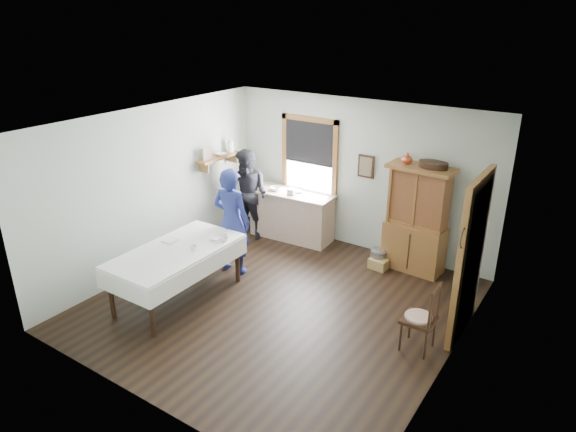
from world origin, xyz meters
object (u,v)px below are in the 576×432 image
(china_hutch, at_px, (416,219))
(figure_dark, at_px, (248,198))
(dining_table, at_px, (178,274))
(wicker_basket, at_px, (378,264))
(work_counter, at_px, (292,215))
(woman_blue, at_px, (232,225))
(spindle_chair, at_px, (419,316))
(pail, at_px, (378,259))

(china_hutch, distance_m, figure_dark, 3.13)
(china_hutch, xyz_separation_m, dining_table, (-2.58, -2.88, -0.49))
(dining_table, distance_m, wicker_basket, 3.33)
(work_counter, height_order, woman_blue, woman_blue)
(spindle_chair, distance_m, wicker_basket, 2.23)
(china_hutch, bearing_deg, woman_blue, -140.97)
(china_hutch, relative_size, woman_blue, 1.08)
(dining_table, xyz_separation_m, pail, (2.07, 2.63, -0.27))
(work_counter, height_order, dining_table, work_counter)
(figure_dark, bearing_deg, woman_blue, -63.97)
(spindle_chair, bearing_deg, wicker_basket, 126.21)
(work_counter, distance_m, spindle_chair, 3.82)
(china_hutch, relative_size, figure_dark, 1.14)
(woman_blue, bearing_deg, spindle_chair, 166.65)
(dining_table, distance_m, pail, 3.36)
(figure_dark, bearing_deg, china_hutch, 8.14)
(dining_table, bearing_deg, china_hutch, 48.08)
(dining_table, height_order, woman_blue, woman_blue)
(pail, height_order, woman_blue, woman_blue)
(work_counter, distance_m, china_hutch, 2.43)
(dining_table, bearing_deg, figure_dark, 102.05)
(china_hutch, xyz_separation_m, spindle_chair, (0.86, -2.07, -0.42))
(spindle_chair, bearing_deg, dining_table, -167.80)
(work_counter, xyz_separation_m, wicker_basket, (1.92, -0.26, -0.37))
(pail, bearing_deg, dining_table, -128.13)
(china_hutch, bearing_deg, spindle_chair, -63.45)
(woman_blue, xyz_separation_m, figure_dark, (-0.63, 1.24, -0.04))
(pail, relative_size, figure_dark, 0.18)
(spindle_chair, height_order, woman_blue, woman_blue)
(spindle_chair, relative_size, woman_blue, 0.58)
(dining_table, height_order, wicker_basket, dining_table)
(wicker_basket, bearing_deg, dining_table, -129.61)
(wicker_basket, distance_m, woman_blue, 2.55)
(pail, xyz_separation_m, woman_blue, (-1.95, -1.49, 0.69))
(work_counter, bearing_deg, wicker_basket, -10.99)
(figure_dark, bearing_deg, spindle_chair, -22.60)
(china_hutch, relative_size, pail, 6.38)
(figure_dark, bearing_deg, pail, 4.65)
(work_counter, distance_m, figure_dark, 0.89)
(spindle_chair, bearing_deg, china_hutch, 111.49)
(spindle_chair, distance_m, woman_blue, 3.36)
(wicker_basket, bearing_deg, china_hutch, 34.47)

